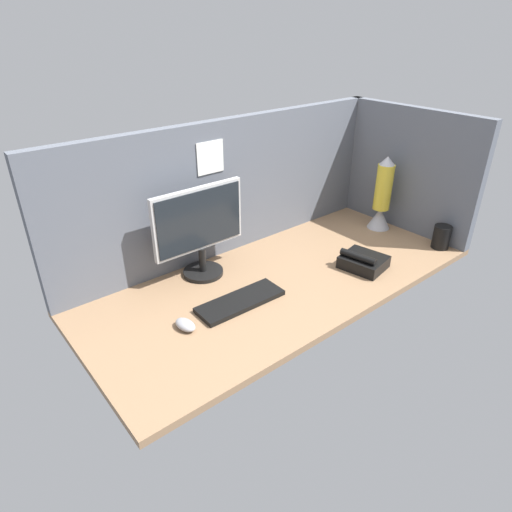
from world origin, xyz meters
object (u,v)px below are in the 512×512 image
(keyboard, at_px, (240,301))
(mouse, at_px, (185,325))
(monitor, at_px, (200,228))
(mug_black_travel, at_px, (441,237))
(lava_lamp, at_px, (382,199))
(desk_phone, at_px, (363,262))

(keyboard, relative_size, mouse, 3.85)
(monitor, xyz_separation_m, mug_black_travel, (1.06, -0.55, -0.17))
(mug_black_travel, xyz_separation_m, lava_lamp, (-0.04, 0.35, 0.11))
(monitor, bearing_deg, mouse, -132.30)
(keyboard, bearing_deg, mouse, -178.39)
(keyboard, bearing_deg, lava_lamp, 7.01)
(mouse, distance_m, desk_phone, 0.88)
(monitor, distance_m, lava_lamp, 1.05)
(mouse, bearing_deg, mug_black_travel, -17.09)
(mug_black_travel, bearing_deg, monitor, 152.88)
(mug_black_travel, bearing_deg, keyboard, 167.10)
(monitor, xyz_separation_m, lava_lamp, (1.02, -0.20, -0.06))
(mouse, xyz_separation_m, lava_lamp, (1.30, 0.10, 0.15))
(lava_lamp, bearing_deg, desk_phone, -151.48)
(mouse, relative_size, mug_black_travel, 0.81)
(monitor, bearing_deg, keyboard, -92.50)
(monitor, distance_m, desk_phone, 0.76)
(monitor, bearing_deg, mug_black_travel, -27.12)
(monitor, relative_size, mug_black_travel, 3.68)
(keyboard, bearing_deg, mug_black_travel, -11.39)
(monitor, distance_m, mug_black_travel, 1.21)
(monitor, bearing_deg, desk_phone, -35.39)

